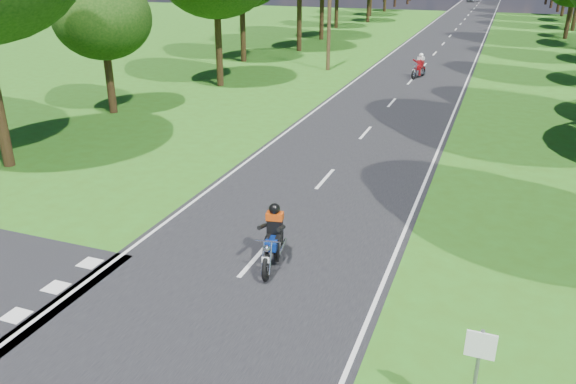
% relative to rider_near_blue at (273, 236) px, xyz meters
% --- Properties ---
extents(ground, '(160.00, 160.00, 0.00)m').
position_rel_rider_near_blue_xyz_m(ground, '(-0.53, -1.92, -0.80)').
color(ground, '#316216').
rests_on(ground, ground).
extents(main_road, '(7.00, 140.00, 0.02)m').
position_rel_rider_near_blue_xyz_m(main_road, '(-0.53, 48.08, -0.79)').
color(main_road, black).
rests_on(main_road, ground).
extents(road_markings, '(7.40, 140.00, 0.01)m').
position_rel_rider_near_blue_xyz_m(road_markings, '(-0.66, 46.21, -0.78)').
color(road_markings, silver).
rests_on(road_markings, main_road).
extents(telegraph_pole, '(1.20, 0.26, 8.00)m').
position_rel_rider_near_blue_xyz_m(telegraph_pole, '(-6.53, 26.08, 3.27)').
color(telegraph_pole, '#382616').
rests_on(telegraph_pole, ground).
extents(road_sign, '(0.45, 0.07, 2.00)m').
position_rel_rider_near_blue_xyz_m(road_sign, '(4.97, -3.93, 0.54)').
color(road_sign, slate).
rests_on(road_sign, ground).
extents(rider_near_blue, '(0.95, 1.96, 1.57)m').
position_rel_rider_near_blue_xyz_m(rider_near_blue, '(0.00, 0.00, 0.00)').
color(rider_near_blue, '#0D3098').
rests_on(rider_near_blue, main_road).
extents(rider_far_red, '(1.03, 1.94, 1.54)m').
position_rel_rider_near_blue_xyz_m(rider_far_red, '(-0.26, 25.50, -0.02)').
color(rider_far_red, '#9C0C11').
rests_on(rider_far_red, main_road).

